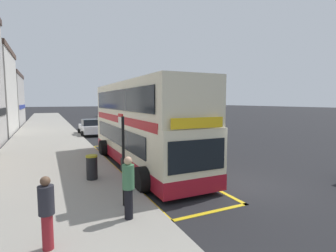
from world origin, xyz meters
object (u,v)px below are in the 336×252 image
Objects in this scene: double_decker_bus at (141,127)px; bus_stop_sign at (123,153)px; parked_car_silver_across at (104,113)px; pedestrian_further_back at (47,210)px; parked_car_white_behind at (90,127)px; litter_bin at (92,167)px; pedestrian_waiting_near_sign at (128,185)px; parked_car_white_distant at (155,122)px.

double_decker_bus reaches higher than bus_stop_sign.
bus_stop_sign is at bearing -99.54° from parked_car_silver_across.
parked_car_white_behind is at bearing 78.86° from pedestrian_further_back.
pedestrian_further_back reaches higher than litter_bin.
parked_car_silver_across reaches higher than litter_bin.
litter_bin is at bearing 94.57° from pedestrian_waiting_near_sign.
parked_car_white_distant is at bearing 60.13° from litter_bin.
double_decker_bus is 2.70× the size of parked_car_silver_across.
pedestrian_waiting_near_sign is at bearing -112.71° from double_decker_bus.
pedestrian_waiting_near_sign is 1.06× the size of pedestrian_further_back.
pedestrian_further_back is 1.62× the size of litter_bin.
parked_car_silver_across is 1.00× the size of parked_car_white_behind.
bus_stop_sign is (-2.45, -5.16, -0.24)m from double_decker_bus.
pedestrian_waiting_near_sign reaches higher than parked_car_silver_across.
parked_car_silver_across is 31.97m from parked_car_white_behind.
double_decker_bus is 8.33m from pedestrian_further_back.
parked_car_silver_across and parked_car_white_distant have the same top height.
pedestrian_waiting_near_sign is (-1.97, -19.83, 0.31)m from parked_car_white_behind.
litter_bin is at bearing -100.81° from parked_car_silver_across.
parked_car_silver_across is at bearing 79.29° from pedestrian_waiting_near_sign.
pedestrian_waiting_near_sign is at bearing -85.43° from litter_bin.
bus_stop_sign is 0.69× the size of parked_car_silver_across.
parked_car_white_behind is at bearing 92.57° from double_decker_bus.
pedestrian_further_back is at bearing -115.13° from parked_car_white_distant.
parked_car_white_distant is (0.51, -28.43, 0.00)m from parked_car_silver_across.
pedestrian_waiting_near_sign is (-10.13, -22.43, 0.31)m from parked_car_white_distant.
pedestrian_waiting_near_sign is 4.25m from litter_bin.
bus_stop_sign is at bearing -93.98° from parked_car_white_behind.
pedestrian_waiting_near_sign is 1.72× the size of litter_bin.
parked_car_silver_across is at bearing 77.96° from litter_bin.
litter_bin is (1.73, 4.88, -0.39)m from pedestrian_further_back.
litter_bin is (-9.95, -46.65, -0.14)m from parked_car_silver_across.
parked_car_white_distant is at bearing 65.70° from pedestrian_waiting_near_sign.
bus_stop_sign is 1.63× the size of pedestrian_waiting_near_sign.
pedestrian_waiting_near_sign is at bearing -97.35° from bus_stop_sign.
bus_stop_sign is at bearing -81.73° from litter_bin.
parked_car_white_behind is (-0.61, 13.66, -1.27)m from double_decker_bus.
parked_car_silver_across is 52.84m from pedestrian_further_back.
pedestrian_waiting_near_sign is at bearing 17.85° from pedestrian_further_back.
bus_stop_sign is 50.77m from parked_car_silver_across.
double_decker_bus is at bearing 55.77° from pedestrian_further_back.
parked_car_white_behind is 4.05× the size of litter_bin.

